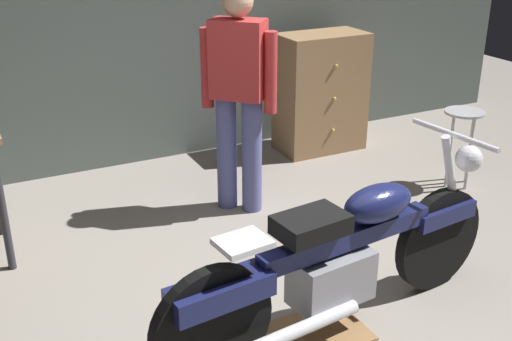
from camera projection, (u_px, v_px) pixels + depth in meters
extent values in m
plane|color=gray|center=(306.00, 321.00, 3.56)|extent=(12.00, 12.00, 0.00)
cylinder|color=#2D2D33|center=(2.00, 208.00, 3.90)|extent=(0.05, 0.05, 0.86)
cylinder|color=black|center=(438.00, 239.00, 3.77)|extent=(0.64, 0.14, 0.64)
cylinder|color=black|center=(212.00, 326.00, 2.99)|extent=(0.64, 0.14, 0.64)
cube|color=#191E4C|center=(442.00, 213.00, 3.70)|extent=(0.45, 0.19, 0.10)
cube|color=#191E4C|center=(220.00, 292.00, 2.95)|extent=(0.54, 0.24, 0.12)
cube|color=gray|center=(331.00, 277.00, 3.35)|extent=(0.46, 0.29, 0.28)
cube|color=#191E4C|center=(348.00, 238.00, 3.31)|extent=(1.10, 0.22, 0.10)
ellipsoid|color=#191E4C|center=(378.00, 203.00, 3.36)|extent=(0.46, 0.27, 0.20)
cube|color=black|center=(311.00, 225.00, 3.13)|extent=(0.38, 0.28, 0.10)
cube|color=silver|center=(243.00, 243.00, 2.92)|extent=(0.26, 0.23, 0.03)
cylinder|color=silver|center=(452.00, 187.00, 3.67)|extent=(0.27, 0.08, 0.68)
cylinder|color=silver|center=(454.00, 135.00, 3.52)|extent=(0.10, 0.60, 0.03)
sphere|color=silver|center=(469.00, 159.00, 3.67)|extent=(0.16, 0.16, 0.16)
cylinder|color=silver|center=(301.00, 329.00, 3.13)|extent=(0.70, 0.15, 0.07)
cylinder|color=#555A95|center=(252.00, 156.00, 4.69)|extent=(0.15, 0.15, 0.88)
cylinder|color=#555A95|center=(227.00, 153.00, 4.75)|extent=(0.15, 0.15, 0.88)
cube|color=#BF3333|center=(238.00, 59.00, 4.44)|extent=(0.43, 0.42, 0.56)
cylinder|color=#BF3333|center=(271.00, 73.00, 4.40)|extent=(0.09, 0.09, 0.58)
cylinder|color=#BF3333|center=(207.00, 68.00, 4.54)|extent=(0.09, 0.09, 0.58)
sphere|color=tan|center=(237.00, 1.00, 4.28)|extent=(0.22, 0.22, 0.22)
cylinder|color=#B2B2B7|center=(465.00, 112.00, 5.05)|extent=(0.32, 0.32, 0.02)
cylinder|color=#B2B2B7|center=(470.00, 147.00, 5.22)|extent=(0.02, 0.02, 0.62)
cylinder|color=#B2B2B7|center=(450.00, 145.00, 5.26)|extent=(0.02, 0.02, 0.62)
cylinder|color=#B2B2B7|center=(450.00, 152.00, 5.13)|extent=(0.02, 0.02, 0.62)
cylinder|color=#B2B2B7|center=(470.00, 154.00, 5.08)|extent=(0.02, 0.02, 0.62)
cube|color=#99724C|center=(321.00, 93.00, 5.86)|extent=(0.80, 0.44, 1.10)
sphere|color=tan|center=(336.00, 66.00, 5.56)|extent=(0.04, 0.04, 0.04)
sphere|color=tan|center=(334.00, 99.00, 5.67)|extent=(0.04, 0.04, 0.04)
sphere|color=tan|center=(333.00, 130.00, 5.79)|extent=(0.04, 0.04, 0.04)
cube|color=olive|center=(315.00, 333.00, 3.45)|extent=(0.56, 0.40, 0.01)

